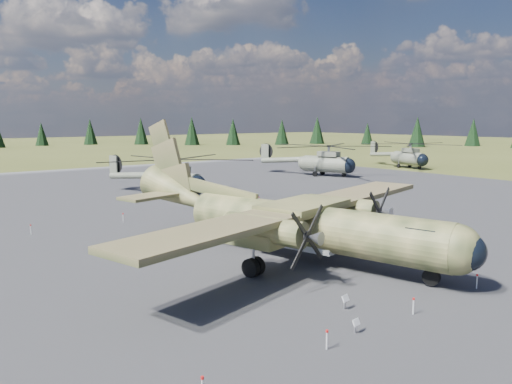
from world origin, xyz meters
TOP-DOWN VIEW (x-y plane):
  - ground at (0.00, 0.00)m, footprint 500.00×500.00m
  - apron at (0.00, 10.00)m, footprint 120.00×120.00m
  - transport_plane at (4.03, -2.30)m, footprint 30.04×26.91m
  - helicopter_near at (11.10, 26.52)m, footprint 23.43×24.02m
  - helicopter_mid at (42.23, 31.08)m, footprint 25.79×26.16m
  - helicopter_far at (64.99, 30.77)m, footprint 23.34×24.24m
  - info_placard_left at (-1.84, -13.19)m, footprint 0.44×0.23m
  - info_placard_right at (-0.07, -11.00)m, footprint 0.50×0.27m
  - barrier_fence at (-0.46, -0.08)m, footprint 33.12×29.62m
  - treeline at (-2.60, 9.37)m, footprint 334.50×335.16m

SIDE VIEW (x-z plane):
  - ground at x=0.00m, z-range 0.00..0.00m
  - apron at x=0.00m, z-range -0.02..0.02m
  - info_placard_left at x=-1.84m, z-range 0.11..0.78m
  - info_placard_right at x=-0.07m, z-range 0.12..0.87m
  - barrier_fence at x=-0.46m, z-range 0.08..0.93m
  - transport_plane at x=4.03m, z-range -2.12..7.84m
  - helicopter_near at x=11.10m, z-range 1.00..5.76m
  - helicopter_far at x=64.99m, z-range 1.02..5.90m
  - helicopter_mid at x=42.23m, z-range 1.08..6.26m
  - treeline at x=-2.60m, z-range -0.66..10.31m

